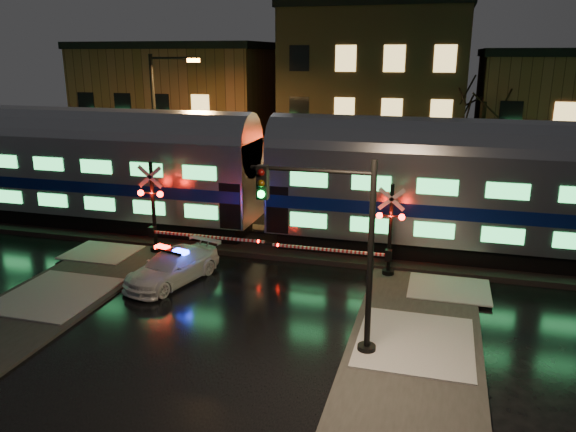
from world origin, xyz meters
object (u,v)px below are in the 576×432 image
(police_car, at_px, (172,267))
(crossing_signal_left, at_px, (160,218))
(traffic_light, at_px, (338,253))
(streetlight, at_px, (160,123))
(crossing_signal_right, at_px, (380,240))

(police_car, bearing_deg, crossing_signal_left, 140.53)
(traffic_light, distance_m, streetlight, 18.08)
(crossing_signal_left, height_order, streetlight, streetlight)
(traffic_light, bearing_deg, police_car, 144.40)
(police_car, xyz_separation_m, streetlight, (-5.27, 9.42, 4.36))
(streetlight, bearing_deg, crossing_signal_right, -27.23)
(crossing_signal_right, distance_m, crossing_signal_left, 9.66)
(police_car, height_order, crossing_signal_left, crossing_signal_left)
(police_car, relative_size, traffic_light, 0.79)
(traffic_light, height_order, streetlight, streetlight)
(crossing_signal_right, height_order, streetlight, streetlight)
(traffic_light, bearing_deg, crossing_signal_right, 75.52)
(crossing_signal_left, distance_m, traffic_light, 11.14)
(crossing_signal_right, relative_size, crossing_signal_left, 0.92)
(police_car, xyz_separation_m, crossing_signal_right, (7.75, 2.72, 0.94))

